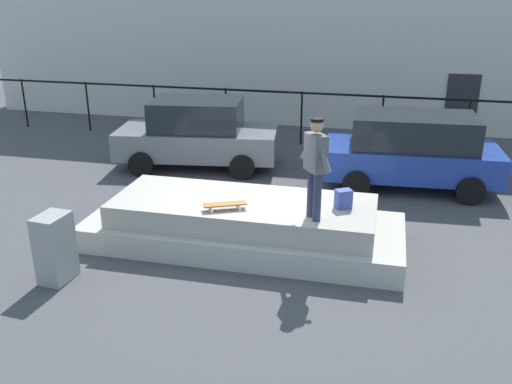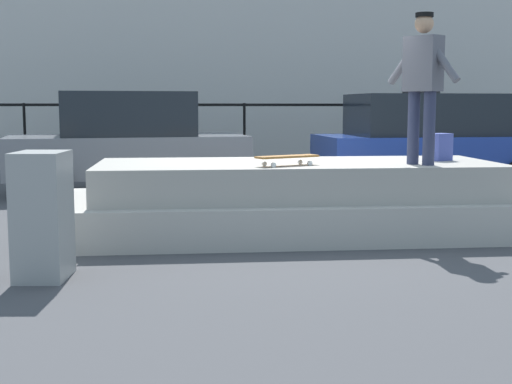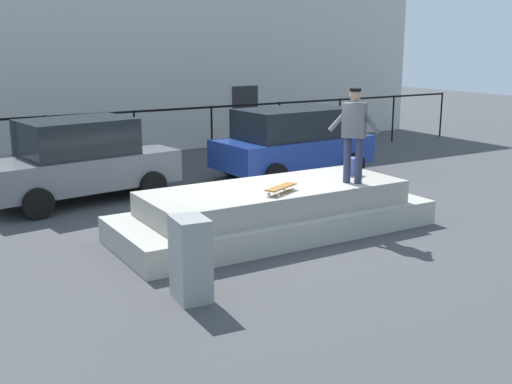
{
  "view_description": "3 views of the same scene",
  "coord_description": "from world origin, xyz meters",
  "px_view_note": "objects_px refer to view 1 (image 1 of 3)",
  "views": [
    {
      "loc": [
        2.53,
        -9.81,
        4.73
      ],
      "look_at": [
        -0.02,
        0.82,
        0.58
      ],
      "focal_mm": 38.97,
      "sensor_mm": 36.0,
      "label": 1
    },
    {
      "loc": [
        -1.36,
        -9.07,
        1.59
      ],
      "look_at": [
        -0.34,
        0.78,
        0.37
      ],
      "focal_mm": 49.34,
      "sensor_mm": 36.0,
      "label": 2
    },
    {
      "loc": [
        -6.14,
        -10.06,
        3.49
      ],
      "look_at": [
        0.36,
        0.75,
        0.49
      ],
      "focal_mm": 44.57,
      "sensor_mm": 36.0,
      "label": 3
    }
  ],
  "objects_px": {
    "skateboarder": "(315,162)",
    "car_blue_hatchback_mid": "(412,149)",
    "backpack": "(343,199)",
    "car_grey_sedan_near": "(198,133)",
    "skateboard": "(225,204)",
    "utility_box": "(55,248)"
  },
  "relations": [
    {
      "from": "backpack",
      "to": "car_blue_hatchback_mid",
      "type": "height_order",
      "value": "car_blue_hatchback_mid"
    },
    {
      "from": "utility_box",
      "to": "skateboarder",
      "type": "bearing_deg",
      "value": 25.71
    },
    {
      "from": "skateboarder",
      "to": "skateboard",
      "type": "xyz_separation_m",
      "value": [
        -1.6,
        0.01,
        -0.93
      ]
    },
    {
      "from": "utility_box",
      "to": "car_blue_hatchback_mid",
      "type": "bearing_deg",
      "value": 51.27
    },
    {
      "from": "skateboarder",
      "to": "backpack",
      "type": "relative_size",
      "value": 5.11
    },
    {
      "from": "backpack",
      "to": "skateboard",
      "type": "bearing_deg",
      "value": -14.12
    },
    {
      "from": "skateboarder",
      "to": "backpack",
      "type": "xyz_separation_m",
      "value": [
        0.46,
        0.6,
        -0.85
      ]
    },
    {
      "from": "skateboarder",
      "to": "car_grey_sedan_near",
      "type": "relative_size",
      "value": 0.4
    },
    {
      "from": "skateboarder",
      "to": "car_blue_hatchback_mid",
      "type": "xyz_separation_m",
      "value": [
        1.75,
        4.56,
        -0.97
      ]
    },
    {
      "from": "backpack",
      "to": "car_grey_sedan_near",
      "type": "relative_size",
      "value": 0.08
    },
    {
      "from": "skateboarder",
      "to": "utility_box",
      "type": "distance_m",
      "value": 4.57
    },
    {
      "from": "skateboarder",
      "to": "backpack",
      "type": "bearing_deg",
      "value": 52.61
    },
    {
      "from": "skateboard",
      "to": "utility_box",
      "type": "xyz_separation_m",
      "value": [
        -2.5,
        -1.56,
        -0.4
      ]
    },
    {
      "from": "car_grey_sedan_near",
      "to": "utility_box",
      "type": "relative_size",
      "value": 3.8
    },
    {
      "from": "car_grey_sedan_near",
      "to": "car_blue_hatchback_mid",
      "type": "bearing_deg",
      "value": -3.32
    },
    {
      "from": "skateboard",
      "to": "utility_box",
      "type": "bearing_deg",
      "value": -148.04
    },
    {
      "from": "skateboarder",
      "to": "car_grey_sedan_near",
      "type": "xyz_separation_m",
      "value": [
        -3.81,
        4.88,
        -1.0
      ]
    },
    {
      "from": "skateboarder",
      "to": "skateboard",
      "type": "relative_size",
      "value": 2.24
    },
    {
      "from": "skateboarder",
      "to": "car_blue_hatchback_mid",
      "type": "relative_size",
      "value": 0.42
    },
    {
      "from": "car_blue_hatchback_mid",
      "to": "utility_box",
      "type": "relative_size",
      "value": 3.58
    },
    {
      "from": "car_grey_sedan_near",
      "to": "car_blue_hatchback_mid",
      "type": "height_order",
      "value": "car_grey_sedan_near"
    },
    {
      "from": "car_blue_hatchback_mid",
      "to": "skateboard",
      "type": "bearing_deg",
      "value": -126.36
    }
  ]
}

